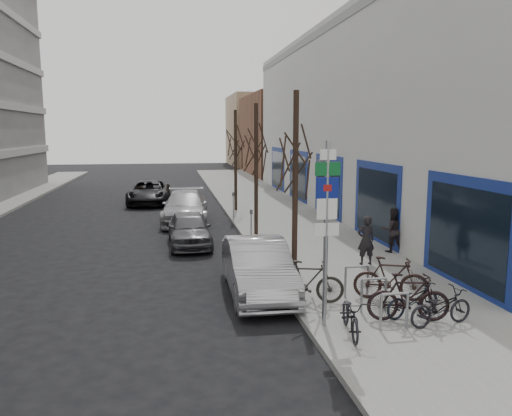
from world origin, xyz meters
name	(u,v)px	position (x,y,z in m)	size (l,w,h in m)	color
ground	(216,339)	(0.00, 0.00, 0.00)	(120.00, 120.00, 0.00)	black
sidewalk_east	(300,234)	(4.50, 10.00, 0.07)	(5.00, 70.00, 0.15)	slate
commercial_building	(488,120)	(17.00, 16.00, 5.00)	(20.00, 32.00, 10.00)	#B7B7B2
brick_building_far	(306,135)	(13.00, 40.00, 4.00)	(12.00, 14.00, 8.00)	brown
tan_building_far	(280,130)	(13.50, 55.00, 4.50)	(13.00, 12.00, 9.00)	#937A5B
highway_sign_pole	(326,222)	(2.40, -0.01, 2.46)	(0.55, 0.10, 4.20)	gray
bike_rack	(374,291)	(3.80, 0.60, 0.66)	(0.66, 2.26, 0.83)	gray
tree_near	(296,141)	(2.60, 3.50, 4.10)	(1.80, 1.80, 5.50)	black
tree_mid	(256,138)	(2.60, 10.00, 4.10)	(1.80, 1.80, 5.50)	black
tree_far	(235,137)	(2.60, 16.50, 4.10)	(1.80, 1.80, 5.50)	black
meter_front	(283,258)	(2.15, 3.00, 0.92)	(0.10, 0.08, 1.27)	gray
meter_mid	(251,222)	(2.15, 8.50, 0.92)	(0.10, 0.08, 1.27)	gray
meter_back	(233,203)	(2.15, 14.00, 0.92)	(0.10, 0.08, 1.27)	gray
bike_near_left	(351,312)	(2.79, -0.59, 0.63)	(0.48, 1.58, 0.97)	black
bike_near_right	(409,297)	(4.32, -0.11, 0.72)	(0.55, 1.86, 1.13)	black
bike_mid_curb	(413,297)	(4.57, 0.16, 0.62)	(0.46, 1.52, 0.93)	black
bike_mid_inner	(308,281)	(2.43, 1.46, 0.70)	(0.54, 1.81, 1.10)	black
bike_far_curb	(441,304)	(4.91, -0.46, 0.64)	(0.48, 1.60, 0.98)	black
bike_far_inner	(391,278)	(4.55, 1.30, 0.72)	(0.56, 1.88, 1.14)	black
parked_car_front	(258,267)	(1.40, 2.77, 0.74)	(1.57, 4.50, 1.48)	#ABABB0
parked_car_mid	(189,229)	(-0.20, 8.94, 0.66)	(1.56, 3.89, 1.32)	#4D4C51
parked_car_back	(185,207)	(-0.20, 13.93, 0.76)	(2.12, 5.21, 1.51)	#96969B
lane_car	(149,192)	(-2.18, 20.71, 0.71)	(2.35, 5.09, 1.42)	black
pedestrian_near	(366,240)	(5.24, 4.65, 0.94)	(0.58, 0.38, 1.59)	black
pedestrian_far	(392,230)	(6.80, 6.10, 0.95)	(0.59, 0.40, 1.59)	black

